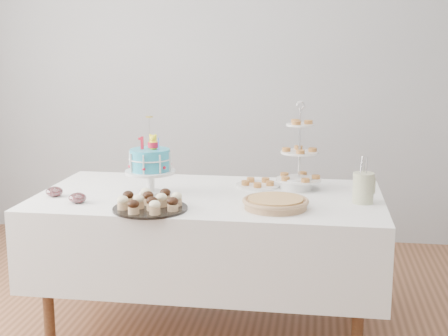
# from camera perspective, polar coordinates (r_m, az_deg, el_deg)

# --- Properties ---
(walls) EXTENTS (5.04, 4.04, 2.70)m
(walls) POSITION_cam_1_polar(r_m,az_deg,el_deg) (3.11, -2.40, 6.65)
(walls) COLOR #989A9D
(walls) RESTS_ON floor
(table) EXTENTS (1.92, 1.02, 0.77)m
(table) POSITION_cam_1_polar(r_m,az_deg,el_deg) (3.56, -1.36, -6.00)
(table) COLOR white
(table) RESTS_ON floor
(birthday_cake) EXTENTS (0.28, 0.28, 0.43)m
(birthday_cake) POSITION_cam_1_polar(r_m,az_deg,el_deg) (3.52, -6.75, -0.46)
(birthday_cake) COLOR white
(birthday_cake) RESTS_ON table
(cupcake_tray) EXTENTS (0.38, 0.38, 0.09)m
(cupcake_tray) POSITION_cam_1_polar(r_m,az_deg,el_deg) (3.20, -6.78, -3.07)
(cupcake_tray) COLOR black
(cupcake_tray) RESTS_ON table
(pie) EXTENTS (0.34, 0.34, 0.05)m
(pie) POSITION_cam_1_polar(r_m,az_deg,el_deg) (3.21, 4.74, -3.16)
(pie) COLOR tan
(pie) RESTS_ON table
(tiered_stand) EXTENTS (0.26, 0.26, 0.51)m
(tiered_stand) POSITION_cam_1_polar(r_m,az_deg,el_deg) (3.62, 6.90, 1.39)
(tiered_stand) COLOR silver
(tiered_stand) RESTS_ON table
(plate_stack) EXTENTS (0.18, 0.18, 0.07)m
(plate_stack) POSITION_cam_1_polar(r_m,az_deg,el_deg) (3.64, 6.60, -1.40)
(plate_stack) COLOR white
(plate_stack) RESTS_ON table
(pastry_plate) EXTENTS (0.26, 0.26, 0.04)m
(pastry_plate) POSITION_cam_1_polar(r_m,az_deg,el_deg) (3.69, 3.11, -1.44)
(pastry_plate) COLOR white
(pastry_plate) RESTS_ON table
(jam_bowl_a) EXTENTS (0.09, 0.09, 0.06)m
(jam_bowl_a) POSITION_cam_1_polar(r_m,az_deg,el_deg) (3.40, -13.24, -2.70)
(jam_bowl_a) COLOR silver
(jam_bowl_a) RESTS_ON table
(jam_bowl_b) EXTENTS (0.09, 0.09, 0.06)m
(jam_bowl_b) POSITION_cam_1_polar(r_m,az_deg,el_deg) (3.58, -15.24, -2.11)
(jam_bowl_b) COLOR silver
(jam_bowl_b) RESTS_ON table
(utensil_pitcher) EXTENTS (0.12, 0.11, 0.25)m
(utensil_pitcher) POSITION_cam_1_polar(r_m,az_deg,el_deg) (3.38, 12.62, -1.67)
(utensil_pitcher) COLOR silver
(utensil_pitcher) RESTS_ON table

